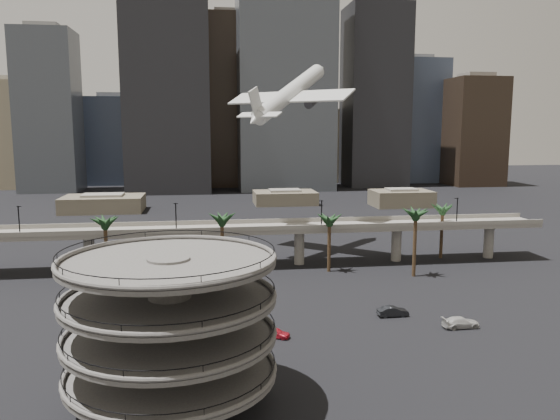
{
  "coord_description": "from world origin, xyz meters",
  "views": [
    {
      "loc": [
        -9.23,
        -59.36,
        29.31
      ],
      "look_at": [
        2.99,
        28.0,
        16.1
      ],
      "focal_mm": 35.0,
      "sensor_mm": 36.0,
      "label": 1
    }
  ],
  "objects": [
    {
      "name": "overpass",
      "position": [
        0.0,
        55.0,
        7.34
      ],
      "size": [
        130.0,
        9.3,
        14.7
      ],
      "color": "gray",
      "rests_on": "ground"
    },
    {
      "name": "parking_ramp",
      "position": [
        -13.0,
        -4.0,
        9.84
      ],
      "size": [
        22.2,
        22.2,
        17.35
      ],
      "color": "#524F4D",
      "rests_on": "ground"
    },
    {
      "name": "car_c",
      "position": [
        28.14,
        13.71,
        0.81
      ],
      "size": [
        5.63,
        2.42,
        1.62
      ],
      "primitive_type": "imported",
      "rotation": [
        0.0,
        0.0,
        1.6
      ],
      "color": "beige",
      "rests_on": "ground"
    },
    {
      "name": "car_a",
      "position": [
        0.39,
        13.69,
        0.69
      ],
      "size": [
        4.35,
        3.24,
        1.38
      ],
      "primitive_type": "imported",
      "rotation": [
        0.0,
        0.0,
        1.12
      ],
      "color": "red",
      "rests_on": "ground"
    },
    {
      "name": "airborne_jet",
      "position": [
        10.88,
        67.69,
        37.28
      ],
      "size": [
        27.51,
        28.08,
        17.67
      ],
      "rotation": [
        0.0,
        -0.42,
        0.87
      ],
      "color": "silver",
      "rests_on": "ground"
    },
    {
      "name": "low_buildings",
      "position": [
        6.89,
        142.3,
        2.86
      ],
      "size": [
        135.0,
        27.5,
        6.8
      ],
      "color": "brown",
      "rests_on": "ground"
    },
    {
      "name": "palm_trees",
      "position": [
        11.58,
        47.18,
        11.3
      ],
      "size": [
        76.4,
        18.4,
        14.0
      ],
      "color": "#4B3520",
      "rests_on": "ground"
    },
    {
      "name": "skyline",
      "position": [
        15.11,
        217.08,
        42.41
      ],
      "size": [
        269.0,
        86.0,
        116.04
      ],
      "color": "gray",
      "rests_on": "ground"
    },
    {
      "name": "ground",
      "position": [
        0.0,
        0.0,
        0.0
      ],
      "size": [
        700.0,
        700.0,
        0.0
      ],
      "primitive_type": "plane",
      "color": "black",
      "rests_on": "ground"
    },
    {
      "name": "car_b",
      "position": [
        19.8,
        19.85,
        0.81
      ],
      "size": [
        4.92,
        1.8,
        1.61
      ],
      "primitive_type": "imported",
      "rotation": [
        0.0,
        0.0,
        1.59
      ],
      "color": "black",
      "rests_on": "ground"
    }
  ]
}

